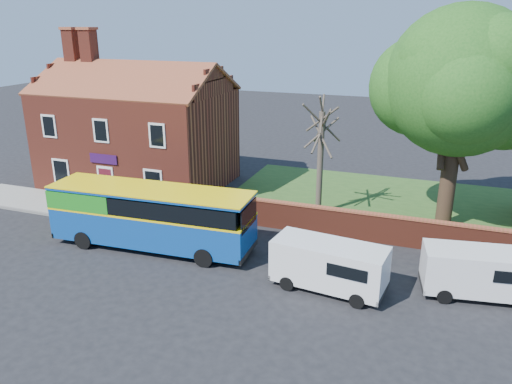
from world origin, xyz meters
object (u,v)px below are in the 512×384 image
at_px(bus, 146,214).
at_px(large_tree, 463,86).
at_px(van_far, 482,271).
at_px(van_near, 329,264).

distance_m(bus, large_tree, 17.62).
height_order(van_far, large_tree, large_tree).
bearing_deg(bus, van_near, -8.91).
xyz_separation_m(van_far, large_tree, (-1.45, 7.62, 6.69)).
bearing_deg(bus, van_far, -0.67).
height_order(van_near, large_tree, large_tree).
bearing_deg(large_tree, van_far, -79.24).
xyz_separation_m(van_near, van_far, (6.11, 1.63, -0.03)).
relative_size(van_far, large_tree, 0.41).
bearing_deg(van_far, large_tree, 91.92).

